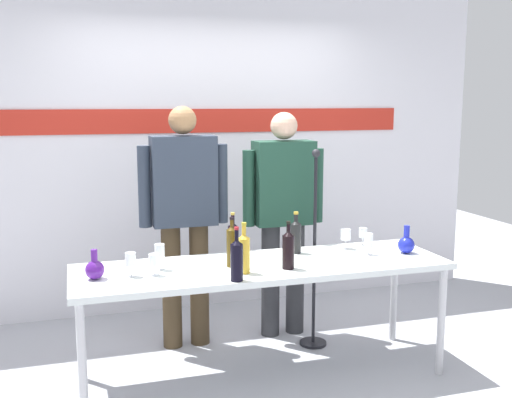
{
  "coord_description": "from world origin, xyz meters",
  "views": [
    {
      "loc": [
        -1.14,
        -3.53,
        1.8
      ],
      "look_at": [
        0.0,
        0.15,
        1.17
      ],
      "focal_mm": 42.08,
      "sensor_mm": 36.0,
      "label": 1
    }
  ],
  "objects_px": {
    "wine_bottle_5": "(232,245)",
    "decanter_blue_left": "(95,269)",
    "wine_glass_right_2": "(363,233)",
    "wine_glass_left_2": "(154,260)",
    "wine_bottle_2": "(288,249)",
    "display_table": "(263,272)",
    "wine_bottle_1": "(233,238)",
    "microphone_stand": "(314,282)",
    "wine_glass_right_1": "(369,240)",
    "wine_glass_right_0": "(346,235)",
    "presenter_right": "(283,209)",
    "decanter_blue_right": "(406,244)",
    "wine_bottle_0": "(237,259)",
    "wine_glass_left_1": "(160,251)",
    "presenter_left": "(184,210)",
    "wine_glass_left_0": "(131,260)",
    "wine_bottle_3": "(244,252)",
    "wine_bottle_4": "(296,235)"
  },
  "relations": [
    {
      "from": "wine_bottle_5",
      "to": "decanter_blue_left",
      "type": "bearing_deg",
      "value": -178.19
    },
    {
      "from": "wine_glass_right_2",
      "to": "wine_glass_left_2",
      "type": "bearing_deg",
      "value": -168.42
    },
    {
      "from": "decanter_blue_left",
      "to": "wine_bottle_2",
      "type": "height_order",
      "value": "wine_bottle_2"
    },
    {
      "from": "display_table",
      "to": "decanter_blue_left",
      "type": "xyz_separation_m",
      "value": [
        -1.04,
        -0.03,
        0.12
      ]
    },
    {
      "from": "wine_bottle_1",
      "to": "wine_glass_left_2",
      "type": "distance_m",
      "value": 0.64
    },
    {
      "from": "wine_bottle_2",
      "to": "wine_bottle_5",
      "type": "relative_size",
      "value": 0.95
    },
    {
      "from": "microphone_stand",
      "to": "wine_glass_right_1",
      "type": "bearing_deg",
      "value": -59.32
    },
    {
      "from": "wine_glass_right_0",
      "to": "presenter_right",
      "type": "bearing_deg",
      "value": 121.95
    },
    {
      "from": "decanter_blue_right",
      "to": "wine_bottle_0",
      "type": "height_order",
      "value": "wine_bottle_0"
    },
    {
      "from": "wine_bottle_2",
      "to": "wine_glass_right_0",
      "type": "relative_size",
      "value": 2.11
    },
    {
      "from": "wine_glass_right_2",
      "to": "microphone_stand",
      "type": "height_order",
      "value": "microphone_stand"
    },
    {
      "from": "wine_bottle_1",
      "to": "display_table",
      "type": "bearing_deg",
      "value": -61.07
    },
    {
      "from": "wine_bottle_1",
      "to": "wine_bottle_5",
      "type": "distance_m",
      "value": 0.25
    },
    {
      "from": "wine_bottle_2",
      "to": "wine_glass_left_1",
      "type": "height_order",
      "value": "wine_bottle_2"
    },
    {
      "from": "presenter_left",
      "to": "wine_glass_left_0",
      "type": "xyz_separation_m",
      "value": [
        -0.45,
        -0.71,
        -0.15
      ]
    },
    {
      "from": "presenter_right",
      "to": "wine_glass_right_1",
      "type": "height_order",
      "value": "presenter_right"
    },
    {
      "from": "display_table",
      "to": "wine_bottle_3",
      "type": "relative_size",
      "value": 7.68
    },
    {
      "from": "wine_bottle_5",
      "to": "wine_glass_right_0",
      "type": "height_order",
      "value": "wine_bottle_5"
    },
    {
      "from": "display_table",
      "to": "presenter_left",
      "type": "xyz_separation_m",
      "value": [
        -0.38,
        0.68,
        0.31
      ]
    },
    {
      "from": "wine_glass_left_0",
      "to": "wine_glass_right_2",
      "type": "relative_size",
      "value": 1.13
    },
    {
      "from": "decanter_blue_left",
      "to": "wine_glass_left_2",
      "type": "height_order",
      "value": "decanter_blue_left"
    },
    {
      "from": "wine_bottle_4",
      "to": "wine_glass_left_0",
      "type": "bearing_deg",
      "value": -168.47
    },
    {
      "from": "wine_bottle_4",
      "to": "wine_glass_left_2",
      "type": "bearing_deg",
      "value": -165.88
    },
    {
      "from": "wine_bottle_1",
      "to": "wine_glass_left_1",
      "type": "height_order",
      "value": "wine_bottle_1"
    },
    {
      "from": "display_table",
      "to": "wine_glass_left_0",
      "type": "height_order",
      "value": "wine_glass_left_0"
    },
    {
      "from": "wine_glass_right_0",
      "to": "wine_bottle_1",
      "type": "bearing_deg",
      "value": 177.28
    },
    {
      "from": "display_table",
      "to": "wine_glass_right_2",
      "type": "xyz_separation_m",
      "value": [
        0.84,
        0.26,
        0.15
      ]
    },
    {
      "from": "wine_glass_left_1",
      "to": "wine_glass_left_2",
      "type": "relative_size",
      "value": 1.23
    },
    {
      "from": "wine_bottle_3",
      "to": "wine_glass_right_0",
      "type": "distance_m",
      "value": 0.92
    },
    {
      "from": "decanter_blue_right",
      "to": "wine_bottle_1",
      "type": "xyz_separation_m",
      "value": [
        -1.15,
        0.27,
        0.06
      ]
    },
    {
      "from": "display_table",
      "to": "wine_glass_left_1",
      "type": "bearing_deg",
      "value": 174.83
    },
    {
      "from": "presenter_right",
      "to": "wine_bottle_2",
      "type": "xyz_separation_m",
      "value": [
        -0.26,
        -0.83,
        -0.1
      ]
    },
    {
      "from": "wine_bottle_1",
      "to": "wine_bottle_3",
      "type": "height_order",
      "value": "wine_bottle_3"
    },
    {
      "from": "wine_glass_left_1",
      "to": "wine_bottle_5",
      "type": "bearing_deg",
      "value": -7.87
    },
    {
      "from": "display_table",
      "to": "presenter_right",
      "type": "distance_m",
      "value": 0.82
    },
    {
      "from": "wine_bottle_3",
      "to": "wine_glass_right_1",
      "type": "bearing_deg",
      "value": 10.47
    },
    {
      "from": "wine_glass_right_0",
      "to": "wine_glass_right_1",
      "type": "relative_size",
      "value": 0.96
    },
    {
      "from": "presenter_right",
      "to": "wine_glass_right_2",
      "type": "relative_size",
      "value": 13.46
    },
    {
      "from": "wine_bottle_5",
      "to": "wine_glass_right_1",
      "type": "distance_m",
      "value": 0.96
    },
    {
      "from": "wine_bottle_0",
      "to": "wine_bottle_1",
      "type": "distance_m",
      "value": 0.56
    },
    {
      "from": "wine_glass_left_0",
      "to": "wine_glass_left_1",
      "type": "distance_m",
      "value": 0.21
    },
    {
      "from": "wine_glass_right_2",
      "to": "microphone_stand",
      "type": "relative_size",
      "value": 0.09
    },
    {
      "from": "wine_bottle_5",
      "to": "wine_glass_left_2",
      "type": "bearing_deg",
      "value": -174.27
    },
    {
      "from": "decanter_blue_left",
      "to": "presenter_left",
      "type": "xyz_separation_m",
      "value": [
        0.66,
        0.71,
        0.19
      ]
    },
    {
      "from": "wine_bottle_0",
      "to": "wine_bottle_1",
      "type": "height_order",
      "value": "wine_bottle_0"
    },
    {
      "from": "wine_glass_right_0",
      "to": "wine_glass_right_2",
      "type": "bearing_deg",
      "value": 19.84
    },
    {
      "from": "decanter_blue_right",
      "to": "presenter_left",
      "type": "xyz_separation_m",
      "value": [
        -1.4,
        0.71,
        0.19
      ]
    },
    {
      "from": "wine_glass_right_0",
      "to": "microphone_stand",
      "type": "relative_size",
      "value": 0.1
    },
    {
      "from": "wine_bottle_3",
      "to": "wine_glass_left_1",
      "type": "height_order",
      "value": "wine_bottle_3"
    },
    {
      "from": "wine_glass_left_2",
      "to": "wine_bottle_5",
      "type": "bearing_deg",
      "value": 5.73
    }
  ]
}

